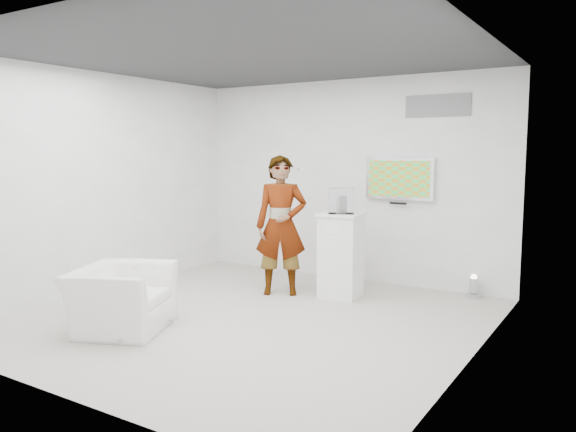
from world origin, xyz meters
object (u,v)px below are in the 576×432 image
object	(u,v)px
tv	(400,179)
floor_uplight	(474,287)
armchair	(121,298)
pedestal	(341,255)
person	(281,225)

from	to	relation	value
tv	floor_uplight	xyz separation A→B (m)	(1.11, -0.12, -1.40)
armchair	floor_uplight	bearing A→B (deg)	-63.60
tv	pedestal	xyz separation A→B (m)	(-0.41, -1.01, -0.99)
person	floor_uplight	bearing A→B (deg)	-2.36
pedestal	person	bearing A→B (deg)	-159.30
armchair	tv	bearing A→B (deg)	-50.21
tv	armchair	distance (m)	4.14
person	floor_uplight	size ratio (longest dim) A/B	6.33
pedestal	armchair	bearing A→B (deg)	-119.31
pedestal	floor_uplight	bearing A→B (deg)	30.35
tv	person	bearing A→B (deg)	-132.16
person	pedestal	world-z (taller)	person
pedestal	floor_uplight	distance (m)	1.81
tv	floor_uplight	distance (m)	1.79
floor_uplight	pedestal	bearing A→B (deg)	-149.65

